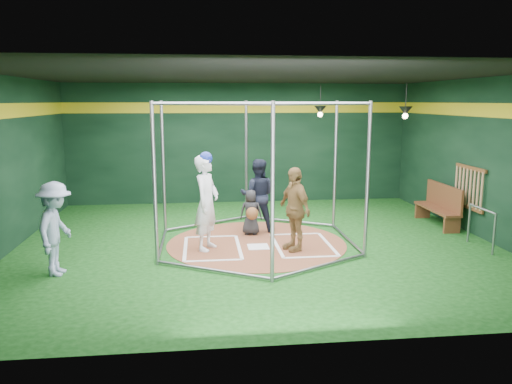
{
  "coord_description": "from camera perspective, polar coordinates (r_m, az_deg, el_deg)",
  "views": [
    {
      "loc": [
        -1.16,
        -10.19,
        3.0
      ],
      "look_at": [
        0.0,
        0.1,
        1.1
      ],
      "focal_mm": 35.0,
      "sensor_mm": 36.0,
      "label": 1
    }
  ],
  "objects": [
    {
      "name": "home_plate",
      "position": [
        10.4,
        0.25,
        -6.27
      ],
      "size": [
        0.43,
        0.43,
        0.01
      ],
      "primitive_type": "cube",
      "color": "white",
      "rests_on": "clay_disc"
    },
    {
      "name": "pendant_lamp_far",
      "position": [
        13.24,
        16.7,
        8.84
      ],
      "size": [
        0.34,
        0.34,
        0.9
      ],
      "color": "black",
      "rests_on": "room_shell"
    },
    {
      "name": "umpire",
      "position": [
        11.51,
        0.19,
        -0.36
      ],
      "size": [
        0.91,
        0.77,
        1.68
      ],
      "primitive_type": "imported",
      "rotation": [
        0.0,
        0.0,
        2.97
      ],
      "color": "black",
      "rests_on": "clay_disc"
    },
    {
      "name": "batter_box_left",
      "position": [
        10.38,
        -5.03,
        -6.34
      ],
      "size": [
        1.17,
        1.77,
        0.01
      ],
      "color": "white",
      "rests_on": "clay_disc"
    },
    {
      "name": "pendant_lamp_near",
      "position": [
        14.2,
        7.35,
        9.27
      ],
      "size": [
        0.34,
        0.34,
        0.9
      ],
      "color": "black",
      "rests_on": "room_shell"
    },
    {
      "name": "visitor_leopard",
      "position": [
        10.05,
        4.41,
        -1.93
      ],
      "size": [
        0.75,
        1.08,
        1.69
      ],
      "primitive_type": "imported",
      "rotation": [
        0.0,
        0.0,
        -1.19
      ],
      "color": "#AD854A",
      "rests_on": "clay_disc"
    },
    {
      "name": "batter_figure",
      "position": [
        10.08,
        -5.67,
        -1.1
      ],
      "size": [
        0.71,
        0.83,
        2.0
      ],
      "color": "silver",
      "rests_on": "clay_disc"
    },
    {
      "name": "batter_box_right",
      "position": [
        10.59,
        5.36,
        -6.01
      ],
      "size": [
        1.17,
        1.77,
        0.01
      ],
      "color": "white",
      "rests_on": "clay_disc"
    },
    {
      "name": "catcher_figure",
      "position": [
        11.22,
        -0.57,
        -2.33
      ],
      "size": [
        0.55,
        0.59,
        1.02
      ],
      "color": "black",
      "rests_on": "clay_disc"
    },
    {
      "name": "room_shell",
      "position": [
        10.34,
        0.06,
        3.48
      ],
      "size": [
        10.1,
        9.1,
        3.53
      ],
      "color": "#0D390D",
      "rests_on": "ground"
    },
    {
      "name": "dugout_bench",
      "position": [
        12.93,
        20.3,
        -1.34
      ],
      "size": [
        0.4,
        1.73,
        1.01
      ],
      "color": "brown",
      "rests_on": "ground"
    },
    {
      "name": "bystander_blue",
      "position": [
        9.3,
        -21.93,
        -3.92
      ],
      "size": [
        0.71,
        1.12,
        1.64
      ],
      "primitive_type": "imported",
      "rotation": [
        0.0,
        0.0,
        1.48
      ],
      "color": "#90A1BE",
      "rests_on": "ground"
    },
    {
      "name": "bat_rack",
      "position": [
        12.37,
        23.14,
        0.48
      ],
      "size": [
        0.07,
        1.25,
        0.98
      ],
      "color": "brown",
      "rests_on": "room_shell"
    },
    {
      "name": "clay_disc",
      "position": [
        10.69,
        0.06,
        -5.88
      ],
      "size": [
        3.8,
        3.8,
        0.01
      ],
      "primitive_type": "cylinder",
      "color": "brown",
      "rests_on": "ground"
    },
    {
      "name": "batting_cage",
      "position": [
        10.37,
        0.06,
        2.08
      ],
      "size": [
        4.05,
        4.67,
        3.0
      ],
      "color": "gray",
      "rests_on": "ground"
    },
    {
      "name": "steel_railing",
      "position": [
        11.22,
        24.39,
        -3.09
      ],
      "size": [
        0.05,
        0.98,
        0.85
      ],
      "color": "gray",
      "rests_on": "ground"
    }
  ]
}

